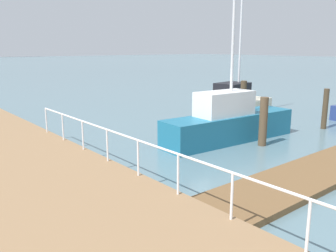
{
  "coord_description": "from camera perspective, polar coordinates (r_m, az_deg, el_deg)",
  "views": [
    {
      "loc": [
        -8.69,
        6.31,
        4.02
      ],
      "look_at": [
        -1.89,
        14.61,
        1.65
      ],
      "focal_mm": 38.31,
      "sensor_mm": 36.0,
      "label": 1
    }
  ],
  "objects": [
    {
      "name": "floating_dock",
      "position": [
        12.45,
        22.26,
        -6.92
      ],
      "size": [
        10.62,
        2.0,
        0.18
      ],
      "primitive_type": "cube",
      "color": "brown",
      "rests_on": "ground_plane"
    },
    {
      "name": "ground_plane",
      "position": [
        16.7,
        -6.72,
        -1.57
      ],
      "size": [
        300.0,
        300.0,
        0.0
      ],
      "primitive_type": "plane",
      "color": "slate"
    },
    {
      "name": "moored_boat_2",
      "position": [
        15.76,
        9.62,
        0.61
      ],
      "size": [
        6.68,
        1.93,
        6.66
      ],
      "color": "#1E6B8C",
      "rests_on": "ground_plane"
    },
    {
      "name": "moored_boat_0",
      "position": [
        22.02,
        10.78,
        3.64
      ],
      "size": [
        5.66,
        2.59,
        8.52
      ],
      "color": "beige",
      "rests_on": "ground_plane"
    },
    {
      "name": "dock_piling_1",
      "position": [
        17.66,
        11.82,
        3.08
      ],
      "size": [
        0.29,
        0.29,
        2.46
      ],
      "primitive_type": "cylinder",
      "color": "#473826",
      "rests_on": "ground_plane"
    },
    {
      "name": "dock_piling_4",
      "position": [
        19.5,
        23.71,
        2.51
      ],
      "size": [
        0.26,
        0.26,
        2.02
      ],
      "primitive_type": "cylinder",
      "color": "#473826",
      "rests_on": "ground_plane"
    },
    {
      "name": "dock_piling_0",
      "position": [
        15.27,
        14.91,
        0.67
      ],
      "size": [
        0.34,
        0.34,
        2.03
      ],
      "primitive_type": "cylinder",
      "color": "brown",
      "rests_on": "ground_plane"
    }
  ]
}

